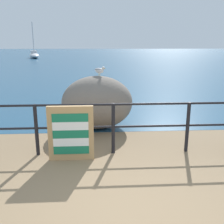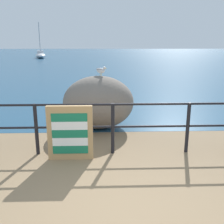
% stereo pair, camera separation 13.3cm
% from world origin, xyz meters
% --- Properties ---
extents(ground_plane, '(120.00, 120.00, 0.10)m').
position_xyz_m(ground_plane, '(0.00, 20.00, -0.05)').
color(ground_plane, '#846B4C').
extents(sea_surface, '(120.00, 90.00, 0.01)m').
position_xyz_m(sea_surface, '(0.00, 48.32, 0.00)').
color(sea_surface, navy).
rests_on(sea_surface, ground_plane).
extents(promenade_railing, '(8.99, 0.07, 1.02)m').
position_xyz_m(promenade_railing, '(-0.00, 2.06, 0.64)').
color(promenade_railing, black).
rests_on(promenade_railing, ground_plane).
extents(folded_deckchair_stack, '(0.84, 0.10, 1.04)m').
position_xyz_m(folded_deckchair_stack, '(-0.80, 1.81, 0.52)').
color(folded_deckchair_stack, tan).
rests_on(folded_deckchair_stack, ground_plane).
extents(breakwater_boulder_main, '(1.80, 1.47, 1.34)m').
position_xyz_m(breakwater_boulder_main, '(-0.30, 3.71, 0.67)').
color(breakwater_boulder_main, slate).
rests_on(breakwater_boulder_main, ground).
extents(seagull, '(0.31, 0.27, 0.23)m').
position_xyz_m(seagull, '(-0.23, 3.80, 1.48)').
color(seagull, gold).
rests_on(seagull, breakwater_boulder_main).
extents(sailboat, '(2.60, 4.59, 4.90)m').
position_xyz_m(sailboat, '(-9.11, 35.83, 0.42)').
color(sailboat, white).
rests_on(sailboat, sea_surface).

